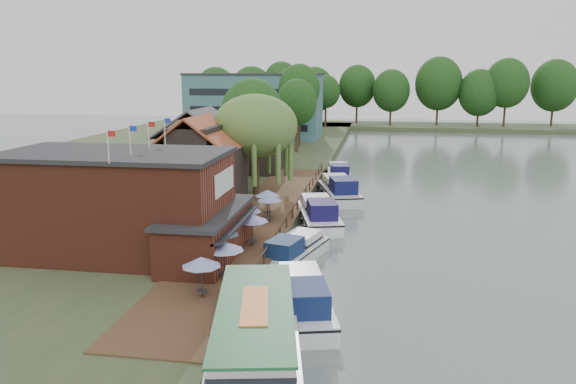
# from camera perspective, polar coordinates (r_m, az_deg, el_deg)

# --- Properties ---
(ground) EXTENTS (260.00, 260.00, 0.00)m
(ground) POSITION_cam_1_polar(r_m,az_deg,el_deg) (39.08, 5.89, -8.29)
(ground) COLOR #54615E
(ground) RESTS_ON ground
(land_bank) EXTENTS (50.00, 140.00, 1.00)m
(land_bank) POSITION_cam_1_polar(r_m,az_deg,el_deg) (79.50, -14.54, 2.28)
(land_bank) COLOR #384728
(land_bank) RESTS_ON ground
(quay_deck) EXTENTS (6.00, 50.00, 0.10)m
(quay_deck) POSITION_cam_1_polar(r_m,az_deg,el_deg) (49.27, -2.68, -2.62)
(quay_deck) COLOR #47301E
(quay_deck) RESTS_ON land_bank
(quay_rail) EXTENTS (0.20, 49.00, 1.00)m
(quay_rail) POSITION_cam_1_polar(r_m,az_deg,el_deg) (49.16, 0.52, -2.10)
(quay_rail) COLOR black
(quay_rail) RESTS_ON land_bank
(pub) EXTENTS (20.00, 11.00, 7.30)m
(pub) POSITION_cam_1_polar(r_m,az_deg,el_deg) (40.03, -14.48, -1.17)
(pub) COLOR maroon
(pub) RESTS_ON land_bank
(hotel_block) EXTENTS (25.40, 12.40, 12.30)m
(hotel_block) POSITION_cam_1_polar(r_m,az_deg,el_deg) (109.44, -3.37, 8.77)
(hotel_block) COLOR #38666B
(hotel_block) RESTS_ON land_bank
(cottage_a) EXTENTS (8.60, 7.60, 8.50)m
(cottage_a) POSITION_cam_1_polar(r_m,az_deg,el_deg) (54.01, -9.13, 3.10)
(cottage_a) COLOR black
(cottage_a) RESTS_ON land_bank
(cottage_b) EXTENTS (9.60, 8.60, 8.50)m
(cottage_b) POSITION_cam_1_polar(r_m,az_deg,el_deg) (64.34, -8.87, 4.55)
(cottage_b) COLOR beige
(cottage_b) RESTS_ON land_bank
(cottage_c) EXTENTS (7.60, 7.60, 8.50)m
(cottage_c) POSITION_cam_1_polar(r_m,az_deg,el_deg) (71.88, -3.59, 5.47)
(cottage_c) COLOR black
(cottage_c) RESTS_ON land_bank
(willow) EXTENTS (8.60, 8.60, 10.43)m
(willow) POSITION_cam_1_polar(r_m,az_deg,el_deg) (57.45, -3.31, 4.75)
(willow) COLOR #476B2D
(willow) RESTS_ON land_bank
(umbrella_0) EXTENTS (2.25, 2.25, 2.38)m
(umbrella_0) POSITION_cam_1_polar(r_m,az_deg,el_deg) (32.28, -8.75, -8.53)
(umbrella_0) COLOR navy
(umbrella_0) RESTS_ON quay_deck
(umbrella_1) EXTENTS (2.44, 2.44, 2.38)m
(umbrella_1) POSITION_cam_1_polar(r_m,az_deg,el_deg) (34.83, -6.46, -6.90)
(umbrella_1) COLOR navy
(umbrella_1) RESTS_ON quay_deck
(umbrella_2) EXTENTS (2.40, 2.40, 2.38)m
(umbrella_2) POSITION_cam_1_polar(r_m,az_deg,el_deg) (38.01, -6.78, -5.27)
(umbrella_2) COLOR #1B3F94
(umbrella_2) RESTS_ON quay_deck
(umbrella_3) EXTENTS (2.40, 2.40, 2.38)m
(umbrella_3) POSITION_cam_1_polar(r_m,az_deg,el_deg) (41.11, -3.66, -3.86)
(umbrella_3) COLOR navy
(umbrella_3) RESTS_ON quay_deck
(umbrella_4) EXTENTS (2.41, 2.41, 2.38)m
(umbrella_4) POSITION_cam_1_polar(r_m,az_deg,el_deg) (43.94, -4.26, -2.81)
(umbrella_4) COLOR navy
(umbrella_4) RESTS_ON quay_deck
(umbrella_5) EXTENTS (2.10, 2.10, 2.38)m
(umbrella_5) POSITION_cam_1_polar(r_m,az_deg,el_deg) (47.48, -1.87, -1.64)
(umbrella_5) COLOR navy
(umbrella_5) RESTS_ON quay_deck
(umbrella_6) EXTENTS (2.19, 2.19, 2.38)m
(umbrella_6) POSITION_cam_1_polar(r_m,az_deg,el_deg) (49.30, -2.10, -1.13)
(umbrella_6) COLOR navy
(umbrella_6) RESTS_ON quay_deck
(cruiser_0) EXTENTS (5.60, 10.55, 2.45)m
(cruiser_0) POSITION_cam_1_polar(r_m,az_deg,el_deg) (32.46, 1.52, -10.29)
(cruiser_0) COLOR white
(cruiser_0) RESTS_ON ground
(cruiser_1) EXTENTS (5.27, 9.46, 2.15)m
(cruiser_1) POSITION_cam_1_polar(r_m,az_deg,el_deg) (41.01, 0.67, -5.64)
(cruiser_1) COLOR silver
(cruiser_1) RESTS_ON ground
(cruiser_2) EXTENTS (5.92, 11.10, 2.59)m
(cruiser_2) POSITION_cam_1_polar(r_m,az_deg,el_deg) (50.86, 3.14, -1.87)
(cruiser_2) COLOR white
(cruiser_2) RESTS_ON ground
(cruiser_3) EXTENTS (6.35, 11.46, 2.69)m
(cruiser_3) POSITION_cam_1_polar(r_m,az_deg,el_deg) (61.02, 5.23, 0.52)
(cruiser_3) COLOR silver
(cruiser_3) RESTS_ON ground
(cruiser_4) EXTENTS (4.31, 10.09, 2.37)m
(cruiser_4) POSITION_cam_1_polar(r_m,az_deg,el_deg) (71.41, 5.23, 2.09)
(cruiser_4) COLOR silver
(cruiser_4) RESTS_ON ground
(tour_boat) EXTENTS (7.03, 15.59, 3.29)m
(tour_boat) POSITION_cam_1_polar(r_m,az_deg,el_deg) (26.06, -3.39, -15.22)
(tour_boat) COLOR silver
(tour_boat) RESTS_ON ground
(swan) EXTENTS (0.44, 0.44, 0.44)m
(swan) POSITION_cam_1_polar(r_m,az_deg,el_deg) (30.81, 0.54, -13.61)
(swan) COLOR white
(swan) RESTS_ON ground
(bank_tree_0) EXTENTS (8.87, 8.87, 11.73)m
(bank_tree_0) POSITION_cam_1_polar(r_m,az_deg,el_deg) (79.21, -3.64, 7.26)
(bank_tree_0) COLOR #143811
(bank_tree_0) RESTS_ON land_bank
(bank_tree_1) EXTENTS (6.37, 6.37, 11.52)m
(bank_tree_1) POSITION_cam_1_polar(r_m,az_deg,el_deg) (88.87, 0.90, 7.75)
(bank_tree_1) COLOR #143811
(bank_tree_1) RESTS_ON land_bank
(bank_tree_2) EXTENTS (7.03, 7.03, 13.89)m
(bank_tree_2) POSITION_cam_1_polar(r_m,az_deg,el_deg) (96.14, 1.14, 8.79)
(bank_tree_2) COLOR #143811
(bank_tree_2) RESTS_ON land_bank
(bank_tree_3) EXTENTS (7.59, 7.59, 13.31)m
(bank_tree_3) POSITION_cam_1_polar(r_m,az_deg,el_deg) (117.40, 0.33, 9.27)
(bank_tree_3) COLOR #143811
(bank_tree_3) RESTS_ON land_bank
(bank_tree_4) EXTENTS (6.27, 6.27, 13.61)m
(bank_tree_4) POSITION_cam_1_polar(r_m,az_deg,el_deg) (123.59, 0.61, 9.48)
(bank_tree_4) COLOR #143811
(bank_tree_4) RESTS_ON land_bank
(bank_tree_5) EXTENTS (6.64, 6.64, 11.80)m
(bank_tree_5) POSITION_cam_1_polar(r_m,az_deg,el_deg) (131.99, 3.85, 9.23)
(bank_tree_5) COLOR #143811
(bank_tree_5) RESTS_ON land_bank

